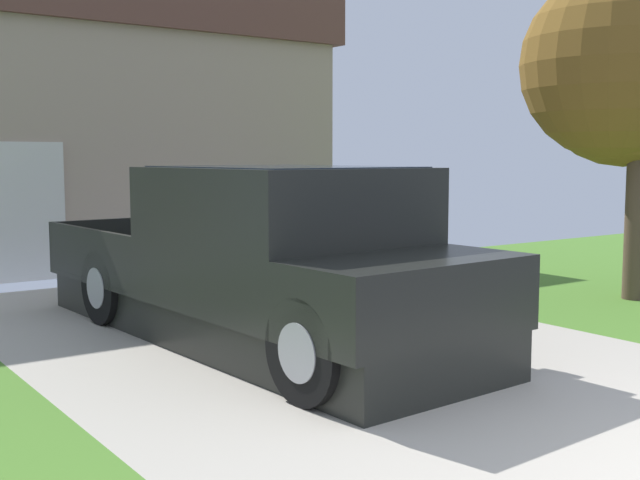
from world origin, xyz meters
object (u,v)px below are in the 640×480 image
at_px(handbag, 366,307).
at_px(person_with_hat, 348,235).
at_px(pickup_truck, 274,264).
at_px(wheeled_trash_bin, 351,234).
at_px(house_with_garage, 9,125).
at_px(neighbor_tree, 622,70).

bearing_deg(handbag, person_with_hat, 108.61).
distance_m(pickup_truck, handbag, 1.64).
bearing_deg(wheeled_trash_bin, person_with_hat, -128.39).
distance_m(handbag, wheeled_trash_bin, 3.99).
bearing_deg(handbag, pickup_truck, -164.74).
relative_size(person_with_hat, house_with_garage, 0.16).
bearing_deg(person_with_hat, handbag, 104.82).
height_order(handbag, house_with_garage, house_with_garage).
relative_size(person_with_hat, handbag, 3.70).
xyz_separation_m(house_with_garage, neighbor_tree, (5.27, -8.51, 0.53)).
distance_m(handbag, house_with_garage, 8.31).
bearing_deg(wheeled_trash_bin, neighbor_tree, -72.26).
height_order(person_with_hat, wheeled_trash_bin, person_with_hat).
bearing_deg(pickup_truck, house_with_garage, -91.00).
relative_size(pickup_truck, wheeled_trash_bin, 5.50).
bearing_deg(handbag, wheeled_trash_bin, 54.62).
bearing_deg(person_with_hat, wheeled_trash_bin, -132.18).
bearing_deg(neighbor_tree, handbag, 169.04).
relative_size(person_with_hat, neighbor_tree, 0.39).
height_order(person_with_hat, neighbor_tree, neighbor_tree).
distance_m(pickup_truck, house_with_garage, 8.37).
height_order(pickup_truck, house_with_garage, house_with_garage).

